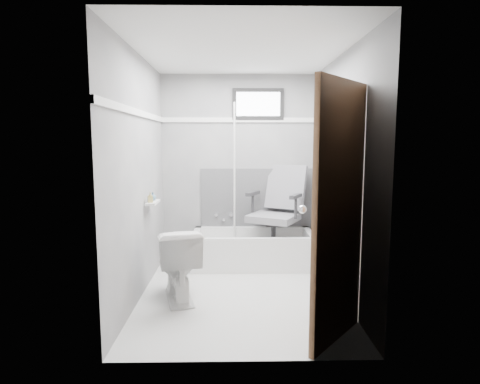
{
  "coord_description": "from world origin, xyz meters",
  "views": [
    {
      "loc": [
        -0.08,
        -3.96,
        1.55
      ],
      "look_at": [
        0.0,
        0.35,
        1.0
      ],
      "focal_mm": 30.0,
      "sensor_mm": 36.0,
      "label": 1
    }
  ],
  "objects_px": {
    "bathtub": "(253,249)",
    "soap_bottle_b": "(153,196)",
    "soap_bottle_a": "(150,197)",
    "office_chair": "(274,211)",
    "toilet": "(178,264)",
    "door": "(387,222)"
  },
  "relations": [
    {
      "from": "bathtub",
      "to": "soap_bottle_a",
      "type": "height_order",
      "value": "soap_bottle_a"
    },
    {
      "from": "bathtub",
      "to": "toilet",
      "type": "relative_size",
      "value": 2.07
    },
    {
      "from": "office_chair",
      "to": "soap_bottle_a",
      "type": "relative_size",
      "value": 10.27
    },
    {
      "from": "toilet",
      "to": "soap_bottle_b",
      "type": "relative_size",
      "value": 8.03
    },
    {
      "from": "office_chair",
      "to": "toilet",
      "type": "distance_m",
      "value": 1.55
    },
    {
      "from": "door",
      "to": "soap_bottle_b",
      "type": "distance_m",
      "value": 2.51
    },
    {
      "from": "office_chair",
      "to": "toilet",
      "type": "xyz_separation_m",
      "value": [
        -1.05,
        -1.1,
        -0.33
      ]
    },
    {
      "from": "soap_bottle_b",
      "to": "toilet",
      "type": "bearing_deg",
      "value": -55.98
    },
    {
      "from": "door",
      "to": "soap_bottle_b",
      "type": "relative_size",
      "value": 22.15
    },
    {
      "from": "bathtub",
      "to": "door",
      "type": "relative_size",
      "value": 0.75
    },
    {
      "from": "office_chair",
      "to": "soap_bottle_a",
      "type": "bearing_deg",
      "value": -122.8
    },
    {
      "from": "toilet",
      "to": "bathtub",
      "type": "bearing_deg",
      "value": -141.18
    },
    {
      "from": "toilet",
      "to": "door",
      "type": "distance_m",
      "value": 2.07
    },
    {
      "from": "office_chair",
      "to": "toilet",
      "type": "relative_size",
      "value": 1.56
    },
    {
      "from": "door",
      "to": "soap_bottle_b",
      "type": "xyz_separation_m",
      "value": [
        -1.92,
        1.61,
        -0.04
      ]
    },
    {
      "from": "bathtub",
      "to": "soap_bottle_a",
      "type": "distance_m",
      "value": 1.54
    },
    {
      "from": "bathtub",
      "to": "soap_bottle_b",
      "type": "relative_size",
      "value": 16.61
    },
    {
      "from": "soap_bottle_a",
      "to": "soap_bottle_b",
      "type": "distance_m",
      "value": 0.14
    },
    {
      "from": "bathtub",
      "to": "door",
      "type": "distance_m",
      "value": 2.48
    },
    {
      "from": "soap_bottle_a",
      "to": "soap_bottle_b",
      "type": "bearing_deg",
      "value": 90.0
    },
    {
      "from": "door",
      "to": "toilet",
      "type": "bearing_deg",
      "value": 144.63
    },
    {
      "from": "bathtub",
      "to": "door",
      "type": "height_order",
      "value": "door"
    }
  ]
}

